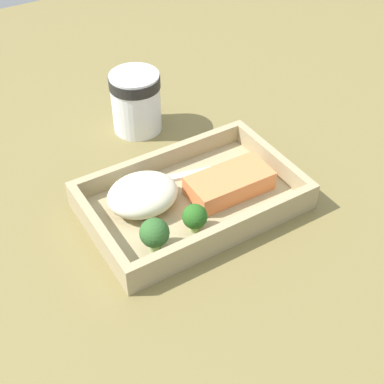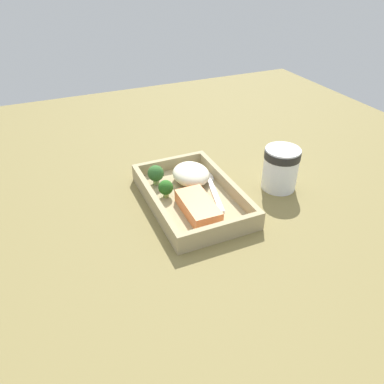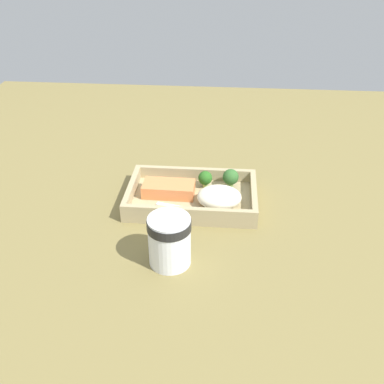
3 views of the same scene
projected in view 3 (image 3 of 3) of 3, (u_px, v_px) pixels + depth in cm
name	position (u px, v px, depth cm)	size (l,w,h in cm)	color
ground_plane	(192.00, 206.00, 101.73)	(160.00, 160.00, 2.00)	olive
takeout_tray	(192.00, 200.00, 100.88)	(28.52, 18.22, 1.20)	tan
tray_rim	(192.00, 192.00, 99.82)	(28.52, 18.22, 2.86)	tan
salmon_fillet	(169.00, 189.00, 101.09)	(11.58, 5.78, 2.81)	#E67F48
mashed_potatoes	(219.00, 197.00, 96.97)	(9.63, 8.20, 4.10)	#EFE4C2
broccoli_floret_1	(231.00, 177.00, 102.94)	(3.69, 3.69, 4.65)	#7B9F5D
broccoli_floret_2	(205.00, 178.00, 103.38)	(3.24, 3.24, 4.00)	#89A75B
fork	(196.00, 211.00, 95.62)	(15.73, 5.42, 0.44)	white
paper_cup	(169.00, 238.00, 80.98)	(7.98, 7.98, 9.80)	white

